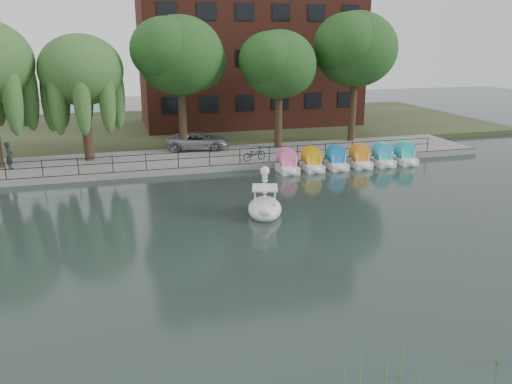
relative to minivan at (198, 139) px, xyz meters
name	(u,v)px	position (x,y,z in m)	size (l,w,h in m)	color
ground_plane	(271,252)	(-0.10, -18.31, -1.13)	(120.00, 120.00, 0.00)	#344440
promenade	(203,159)	(-0.10, -2.31, -0.93)	(40.00, 6.00, 0.40)	gray
kerb	(210,169)	(-0.10, -5.26, -0.93)	(40.00, 0.25, 0.40)	gray
land_strip	(178,127)	(-0.10, 11.69, -0.95)	(60.00, 22.00, 0.36)	#47512D
railing	(210,154)	(-0.10, -5.06, 0.01)	(32.00, 0.05, 1.00)	black
apartment_building	(248,26)	(6.90, 11.65, 8.23)	(20.00, 10.07, 18.00)	#4C1E16
willow_mid	(81,71)	(-7.60, -1.31, 5.11)	(5.32, 5.32, 8.15)	#473323
broadleaf_center	(180,56)	(-1.10, -0.31, 5.93)	(6.00, 6.00, 9.25)	#473323
broadleaf_right	(279,65)	(5.90, -0.81, 5.25)	(5.40, 5.40, 8.32)	#473323
broadleaf_far	(356,50)	(12.40, 0.19, 6.26)	(6.30, 6.30, 9.71)	#473323
minivan	(198,139)	(0.00, 0.00, 0.00)	(5.28, 2.43, 1.47)	gray
bicycle	(254,153)	(3.02, -4.52, -0.23)	(1.72, 0.60, 1.00)	gray
pedestrian	(9,154)	(-12.25, -2.69, 0.25)	(0.71, 0.48, 1.98)	black
swan_boat	(265,205)	(0.96, -13.89, -0.65)	(2.29, 2.94, 2.20)	white
pedal_boat_row	(348,159)	(8.89, -6.56, -0.53)	(9.65, 1.70, 1.40)	white
reed_bank	(474,379)	(1.90, -27.81, -0.53)	(24.00, 2.40, 1.20)	#669938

